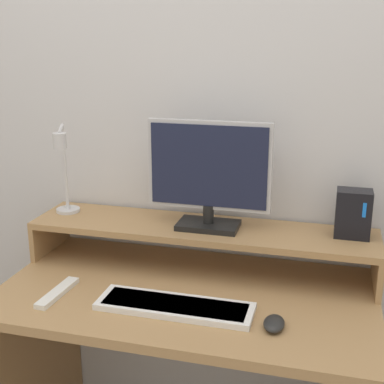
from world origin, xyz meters
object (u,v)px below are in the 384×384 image
at_px(router_dock, 353,214).
at_px(mouse, 274,323).
at_px(keyboard, 174,306).
at_px(monitor, 209,173).
at_px(desk_lamp, 64,170).
at_px(remote_control, 58,293).

distance_m(router_dock, mouse, 0.47).
xyz_separation_m(router_dock, keyboard, (-0.49, -0.35, -0.21)).
distance_m(monitor, router_dock, 0.48).
bearing_deg(desk_lamp, remote_control, -69.57).
distance_m(router_dock, remote_control, 0.96).
xyz_separation_m(mouse, remote_control, (-0.66, 0.02, -0.01)).
height_order(router_dock, remote_control, router_dock).
relative_size(router_dock, mouse, 1.69).
bearing_deg(desk_lamp, router_dock, 4.22).
bearing_deg(mouse, monitor, 128.23).
relative_size(desk_lamp, router_dock, 2.10).
relative_size(desk_lamp, keyboard, 0.71).
xyz_separation_m(desk_lamp, keyboard, (0.47, -0.27, -0.31)).
relative_size(keyboard, remote_control, 2.30).
relative_size(router_dock, keyboard, 0.34).
bearing_deg(monitor, router_dock, 5.01).
bearing_deg(keyboard, mouse, -5.73).
bearing_deg(keyboard, monitor, 84.30).
bearing_deg(monitor, mouse, -51.77).
bearing_deg(router_dock, mouse, -117.66).
xyz_separation_m(monitor, mouse, (0.26, -0.34, -0.32)).
relative_size(desk_lamp, mouse, 3.56).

